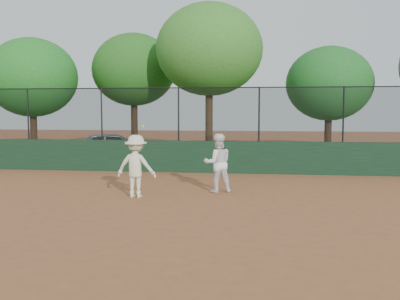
# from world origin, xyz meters

# --- Properties ---
(ground) EXTENTS (80.00, 80.00, 0.00)m
(ground) POSITION_xyz_m (0.00, 0.00, 0.00)
(ground) COLOR #9C5832
(ground) RESTS_ON ground
(back_wall) EXTENTS (26.00, 0.20, 1.20)m
(back_wall) POSITION_xyz_m (0.00, 6.00, 0.60)
(back_wall) COLOR #193720
(back_wall) RESTS_ON ground
(grass_strip) EXTENTS (36.00, 12.00, 0.01)m
(grass_strip) POSITION_xyz_m (0.00, 12.00, 0.00)
(grass_strip) COLOR #2D4B17
(grass_strip) RESTS_ON ground
(parked_car) EXTENTS (4.27, 2.78, 1.35)m
(parked_car) POSITION_xyz_m (-4.16, 9.36, 0.68)
(parked_car) COLOR #9DA2A6
(parked_car) RESTS_ON ground
(player_second) EXTENTS (0.96, 0.84, 1.68)m
(player_second) POSITION_xyz_m (1.33, 2.09, 0.84)
(player_second) COLOR white
(player_second) RESTS_ON ground
(player_main) EXTENTS (1.15, 0.74, 1.97)m
(player_main) POSITION_xyz_m (-0.79, 1.06, 0.85)
(player_main) COLOR #EDEFCB
(player_main) RESTS_ON ground
(fence_assembly) EXTENTS (26.00, 0.06, 2.00)m
(fence_assembly) POSITION_xyz_m (-0.03, 6.00, 2.24)
(fence_assembly) COLOR black
(fence_assembly) RESTS_ON back_wall
(tree_0) EXTENTS (4.68, 4.25, 6.04)m
(tree_0) POSITION_xyz_m (-9.07, 11.28, 4.01)
(tree_0) COLOR #452C18
(tree_0) RESTS_ON ground
(tree_1) EXTENTS (4.47, 4.06, 6.43)m
(tree_1) POSITION_xyz_m (-4.15, 12.91, 4.49)
(tree_1) COLOR #3C2714
(tree_1) RESTS_ON ground
(tree_2) EXTENTS (5.03, 4.58, 7.36)m
(tree_2) POSITION_xyz_m (0.16, 10.62, 5.18)
(tree_2) COLOR #4B321A
(tree_2) RESTS_ON ground
(tree_3) EXTENTS (4.31, 3.92, 5.54)m
(tree_3) POSITION_xyz_m (6.00, 12.66, 3.67)
(tree_3) COLOR #3D2614
(tree_3) RESTS_ON ground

